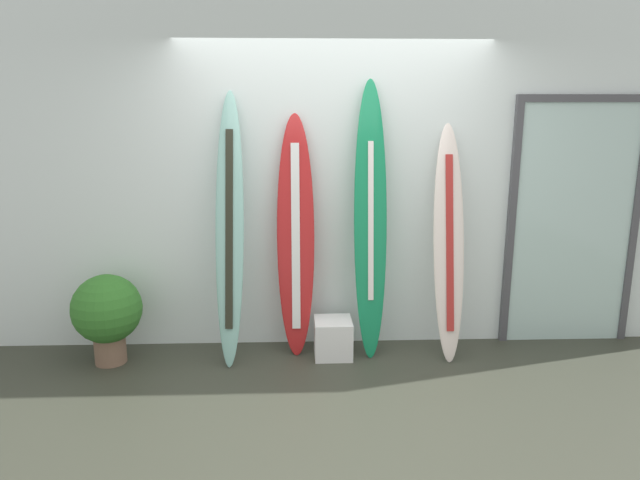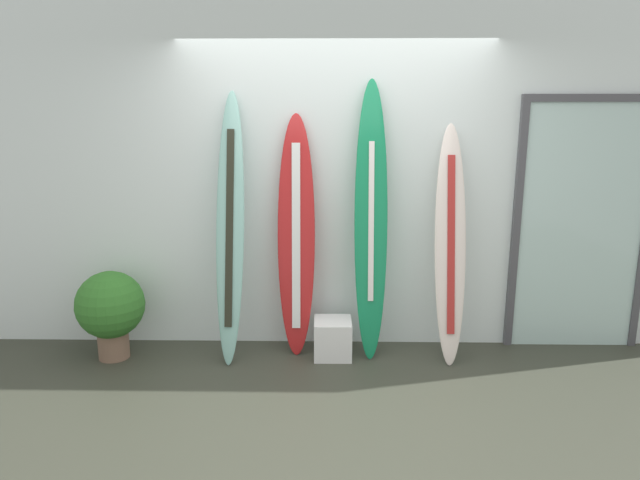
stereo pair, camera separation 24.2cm
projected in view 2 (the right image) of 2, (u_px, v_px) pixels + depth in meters
ground at (335, 416)px, 3.77m from camera, size 8.00×8.00×0.04m
wall_back at (335, 179)px, 4.72m from camera, size 7.20×0.20×2.80m
surfboard_seafoam at (230, 230)px, 4.45m from camera, size 0.25×0.53×2.12m
surfboard_crimson at (296, 238)px, 4.56m from camera, size 0.30×0.29×1.94m
surfboard_emerald at (371, 224)px, 4.48m from camera, size 0.27×0.35×2.20m
surfboard_ivory at (450, 244)px, 4.45m from camera, size 0.25×0.47×1.87m
display_block_left at (333, 338)px, 4.61m from camera, size 0.30×0.30×0.31m
glass_door at (581, 221)px, 4.64m from camera, size 1.11×0.06×2.08m
potted_plant at (110, 308)px, 4.53m from camera, size 0.54×0.54×0.72m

